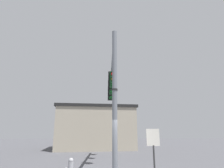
{
  "coord_description": "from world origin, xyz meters",
  "views": [
    {
      "loc": [
        0.44,
        8.15,
        2.06
      ],
      "look_at": [
        -0.04,
        -4.23,
        5.19
      ],
      "focal_mm": 29.48,
      "sensor_mm": 36.0,
      "label": 1
    }
  ],
  "objects": [
    {
      "name": "storefront_building",
      "position": [
        1.52,
        -13.91,
        2.4
      ],
      "size": [
        9.37,
        7.25,
        4.78
      ],
      "color": "#A89E89",
      "rests_on": "ground"
    },
    {
      "name": "fire_hydrant",
      "position": [
        1.98,
        -0.99,
        0.42
      ],
      "size": [
        0.35,
        0.24,
        0.82
      ],
      "color": "#99999E",
      "rests_on": "ground"
    },
    {
      "name": "street_name_sign",
      "position": [
        -0.0,
        -0.27,
        3.85
      ],
      "size": [
        0.27,
        1.08,
        0.22
      ],
      "color": "#147238"
    },
    {
      "name": "traffic_light_mid_outer",
      "position": [
        -0.08,
        -7.47,
        5.2
      ],
      "size": [
        0.54,
        0.49,
        1.31
      ],
      "color": "black"
    },
    {
      "name": "mast_arm",
      "position": [
        -0.04,
        -4.21,
        5.99
      ],
      "size": [
        0.28,
        8.43,
        0.19
      ],
      "primitive_type": "cylinder",
      "rotation": [
        0.0,
        1.57,
        4.7
      ],
      "color": "slate"
    },
    {
      "name": "traffic_light_nearest_pole",
      "position": [
        -0.03,
        -3.11,
        5.2
      ],
      "size": [
        0.54,
        0.49,
        1.31
      ],
      "color": "black"
    },
    {
      "name": "traffic_light_mid_inner",
      "position": [
        -0.06,
        -5.29,
        5.2
      ],
      "size": [
        0.54,
        0.49,
        1.31
      ],
      "color": "black"
    },
    {
      "name": "historical_marker",
      "position": [
        -1.79,
        -0.57,
        1.4
      ],
      "size": [
        0.6,
        0.08,
        2.13
      ],
      "color": "#333333",
      "rests_on": "ground"
    },
    {
      "name": "signal_pole",
      "position": [
        0.0,
        0.0,
        3.4
      ],
      "size": [
        0.23,
        0.23,
        6.79
      ],
      "primitive_type": "cylinder",
      "color": "slate",
      "rests_on": "ground"
    }
  ]
}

